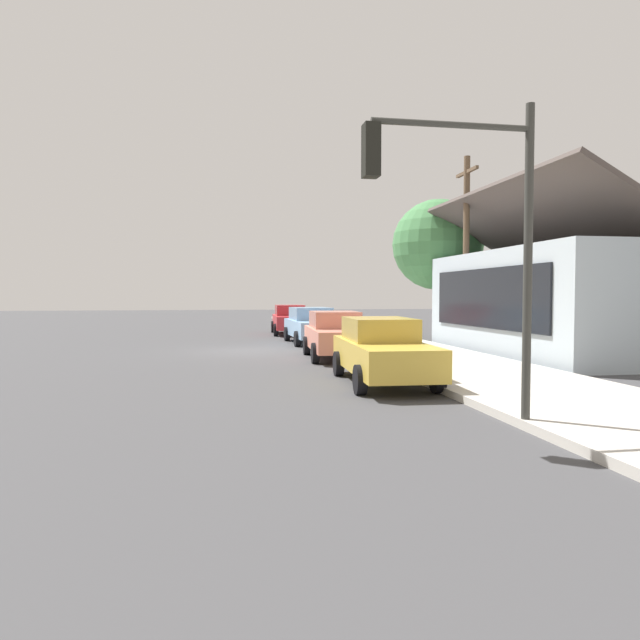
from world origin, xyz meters
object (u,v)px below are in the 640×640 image
shade_tree (438,245)px  car_mustard (382,350)px  traffic_light_main (466,211)px  utility_pole_wooden (466,249)px  car_cherry (290,319)px  car_skyblue (312,325)px  fire_hydrant_red (342,332)px  car_coral (336,334)px

shade_tree → car_mustard: bearing=-27.0°
traffic_light_main → utility_pole_wooden: (-12.52, 5.66, 0.44)m
car_cherry → utility_pole_wooden: size_ratio=0.65×
car_skyblue → car_mustard: size_ratio=1.01×
utility_pole_wooden → car_mustard: bearing=-36.5°
traffic_light_main → fire_hydrant_red: traffic_light_main is taller
utility_pole_wooden → car_skyblue: bearing=-128.4°
shade_tree → utility_pole_wooden: 5.01m
car_mustard → fire_hydrant_red: (-11.66, 1.53, -0.32)m
utility_pole_wooden → fire_hydrant_red: bearing=-136.4°
car_skyblue → car_mustard: 11.72m
shade_tree → traffic_light_main: bearing=-20.3°
car_cherry → utility_pole_wooden: bearing=31.1°
car_skyblue → car_coral: 6.12m
shade_tree → utility_pole_wooden: (4.91, -0.78, -0.58)m
car_skyblue → car_cherry: bearing=-179.4°
car_mustard → car_skyblue: bearing=-178.0°
car_mustard → traffic_light_main: 5.72m
car_cherry → car_mustard: 17.80m
car_mustard → fire_hydrant_red: bearing=175.3°
fire_hydrant_red → traffic_light_main: bearing=-5.7°
utility_pole_wooden → shade_tree: bearing=171.0°
car_mustard → fire_hydrant_red: 11.77m
car_cherry → shade_tree: size_ratio=0.74×
car_mustard → traffic_light_main: traffic_light_main is taller
car_cherry → car_skyblue: bearing=4.8°
car_coral → utility_pole_wooden: (-1.86, 5.54, 3.11)m
fire_hydrant_red → car_mustard: bearing=-7.5°
shade_tree → fire_hydrant_red: (0.71, -4.78, -4.01)m
car_mustard → shade_tree: size_ratio=0.72×
car_skyblue → traffic_light_main: 16.99m
car_coral → traffic_light_main: size_ratio=0.86×
car_coral → shade_tree: shade_tree is taller
car_skyblue → shade_tree: 7.20m
shade_tree → fire_hydrant_red: 6.28m
car_cherry → car_coral: (12.21, 0.06, -0.00)m
car_coral → car_mustard: size_ratio=0.93×
car_skyblue → utility_pole_wooden: bearing=50.0°
shade_tree → utility_pole_wooden: size_ratio=0.89×
utility_pole_wooden → car_coral: bearing=-71.4°
car_cherry → car_mustard: same height
car_coral → shade_tree: (-6.78, 6.32, 3.70)m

